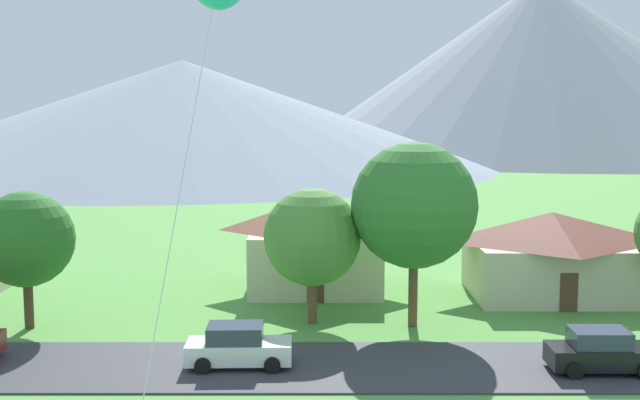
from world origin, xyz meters
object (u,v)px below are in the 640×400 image
at_px(house_leftmost, 315,242).
at_px(house_left_center, 550,253).
at_px(tree_left_of_center, 312,237).
at_px(parked_car_black_mid_east, 601,352).
at_px(tree_center, 414,205).
at_px(tree_right_of_center, 25,239).
at_px(parked_car_white_mid_west, 238,347).

distance_m(house_leftmost, house_left_center, 13.04).
height_order(tree_left_of_center, parked_car_black_mid_east, tree_left_of_center).
xyz_separation_m(house_leftmost, parked_car_black_mid_east, (11.28, -14.49, -1.86)).
distance_m(house_left_center, tree_left_of_center, 14.26).
height_order(tree_center, tree_right_of_center, tree_center).
bearing_deg(house_left_center, tree_left_of_center, -157.16).
relative_size(house_left_center, parked_car_black_mid_east, 2.19).
relative_size(tree_left_of_center, tree_right_of_center, 1.01).
bearing_deg(tree_left_of_center, house_left_center, 22.84).
distance_m(tree_left_of_center, parked_car_white_mid_west, 7.90).
xyz_separation_m(house_leftmost, tree_left_of_center, (-0.13, -7.29, 1.48)).
relative_size(house_leftmost, tree_left_of_center, 1.21).
xyz_separation_m(house_leftmost, tree_center, (4.64, -7.83, 3.07)).
distance_m(tree_right_of_center, parked_car_black_mid_east, 25.78).
bearing_deg(tree_right_of_center, house_left_center, 13.57).
bearing_deg(house_left_center, parked_car_black_mid_east, -97.33).
xyz_separation_m(tree_right_of_center, parked_car_black_mid_east, (24.76, -6.32, -3.39)).
xyz_separation_m(tree_center, tree_right_of_center, (-18.13, -0.34, -1.55)).
bearing_deg(parked_car_white_mid_west, tree_center, 37.98).
xyz_separation_m(house_leftmost, parked_car_white_mid_west, (-3.05, -13.83, -1.86)).
height_order(house_left_center, parked_car_white_mid_west, house_left_center).
xyz_separation_m(tree_right_of_center, parked_car_white_mid_west, (10.44, -5.66, -3.39)).
distance_m(house_leftmost, tree_center, 9.61).
bearing_deg(tree_right_of_center, house_leftmost, 31.22).
height_order(house_leftmost, tree_center, tree_center).
relative_size(house_left_center, tree_left_of_center, 1.41).
xyz_separation_m(house_left_center, tree_right_of_center, (-26.39, -6.37, 1.83)).
distance_m(house_left_center, parked_car_black_mid_east, 12.88).
bearing_deg(tree_left_of_center, house_leftmost, 88.96).
bearing_deg(parked_car_white_mid_west, house_leftmost, 77.58).
xyz_separation_m(house_left_center, parked_car_white_mid_west, (-15.95, -12.03, -1.56)).
xyz_separation_m(tree_left_of_center, parked_car_white_mid_west, (-2.91, -6.54, -3.34)).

